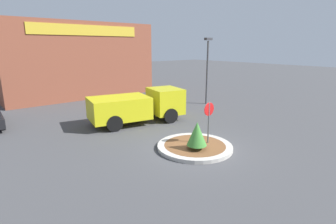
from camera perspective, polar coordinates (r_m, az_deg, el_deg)
name	(u,v)px	position (r m, az deg, el deg)	size (l,w,h in m)	color
ground_plane	(195,148)	(12.95, 5.83, -7.85)	(120.00, 120.00, 0.00)	#474749
traffic_island	(195,147)	(12.92, 5.84, -7.49)	(3.64, 3.64, 0.18)	#BCB7AD
stop_sign	(209,116)	(12.83, 8.88, -0.95)	(0.65, 0.07, 2.23)	#4C4C51
island_shrub	(197,134)	(12.15, 6.32, -4.72)	(0.93, 0.93, 1.30)	brown
utility_truck	(138,105)	(16.91, -6.58, 1.42)	(6.30, 3.46, 2.08)	gold
storefront_building	(77,60)	(27.81, -19.29, 10.65)	(13.92, 6.07, 6.98)	brown
light_pole	(207,65)	(22.39, 8.58, 10.05)	(0.70, 0.30, 5.49)	#4C4C51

